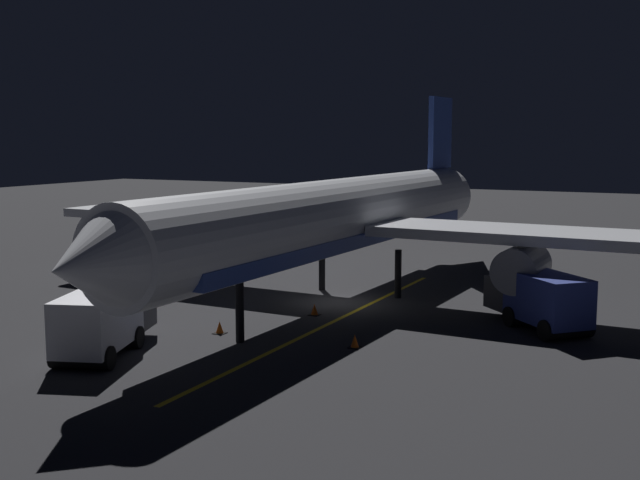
{
  "coord_description": "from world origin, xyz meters",
  "views": [
    {
      "loc": [
        -16.76,
        36.03,
        8.5
      ],
      "look_at": [
        0.0,
        2.0,
        3.5
      ],
      "focal_mm": 44.06,
      "sensor_mm": 36.0,
      "label": 1
    }
  ],
  "objects_px": {
    "traffic_cone_under_wing": "(220,328)",
    "baggage_truck": "(104,321)",
    "airliner": "(343,219)",
    "traffic_cone_near_right": "(355,342)",
    "catering_truck": "(540,300)",
    "traffic_cone_near_left": "(314,310)",
    "ground_crew_worker": "(120,325)"
  },
  "relations": [
    {
      "from": "airliner",
      "to": "traffic_cone_near_right",
      "type": "distance_m",
      "value": 10.11
    },
    {
      "from": "baggage_truck",
      "to": "traffic_cone_near_right",
      "type": "bearing_deg",
      "value": -148.84
    },
    {
      "from": "traffic_cone_near_right",
      "to": "traffic_cone_under_wing",
      "type": "bearing_deg",
      "value": 4.48
    },
    {
      "from": "airliner",
      "to": "traffic_cone_near_left",
      "type": "relative_size",
      "value": 71.17
    },
    {
      "from": "traffic_cone_near_right",
      "to": "traffic_cone_under_wing",
      "type": "height_order",
      "value": "same"
    },
    {
      "from": "baggage_truck",
      "to": "traffic_cone_near_right",
      "type": "height_order",
      "value": "baggage_truck"
    },
    {
      "from": "catering_truck",
      "to": "traffic_cone_under_wing",
      "type": "xyz_separation_m",
      "value": [
        12.3,
        7.08,
        -1.03
      ]
    },
    {
      "from": "catering_truck",
      "to": "airliner",
      "type": "bearing_deg",
      "value": -8.8
    },
    {
      "from": "catering_truck",
      "to": "traffic_cone_near_left",
      "type": "xyz_separation_m",
      "value": [
        10.2,
        2.08,
        -1.03
      ]
    },
    {
      "from": "airliner",
      "to": "baggage_truck",
      "type": "height_order",
      "value": "airliner"
    },
    {
      "from": "traffic_cone_under_wing",
      "to": "traffic_cone_near_right",
      "type": "bearing_deg",
      "value": -175.52
    },
    {
      "from": "traffic_cone_near_left",
      "to": "traffic_cone_under_wing",
      "type": "xyz_separation_m",
      "value": [
        2.1,
        5.01,
        0.0
      ]
    },
    {
      "from": "baggage_truck",
      "to": "traffic_cone_near_right",
      "type": "relative_size",
      "value": 11.78
    },
    {
      "from": "airliner",
      "to": "catering_truck",
      "type": "xyz_separation_m",
      "value": [
        -10.41,
        1.61,
        -3.0
      ]
    },
    {
      "from": "airliner",
      "to": "baggage_truck",
      "type": "xyz_separation_m",
      "value": [
        4.21,
        13.36,
        -2.98
      ]
    },
    {
      "from": "traffic_cone_near_left",
      "to": "traffic_cone_near_right",
      "type": "xyz_separation_m",
      "value": [
        -4.1,
        4.52,
        0.0
      ]
    },
    {
      "from": "ground_crew_worker",
      "to": "traffic_cone_under_wing",
      "type": "height_order",
      "value": "ground_crew_worker"
    },
    {
      "from": "baggage_truck",
      "to": "traffic_cone_near_left",
      "type": "distance_m",
      "value": 10.69
    },
    {
      "from": "baggage_truck",
      "to": "ground_crew_worker",
      "type": "height_order",
      "value": "baggage_truck"
    },
    {
      "from": "traffic_cone_near_left",
      "to": "traffic_cone_under_wing",
      "type": "height_order",
      "value": "same"
    },
    {
      "from": "airliner",
      "to": "traffic_cone_near_right",
      "type": "bearing_deg",
      "value": 117.71
    },
    {
      "from": "traffic_cone_under_wing",
      "to": "airliner",
      "type": "bearing_deg",
      "value": -102.29
    },
    {
      "from": "baggage_truck",
      "to": "traffic_cone_under_wing",
      "type": "distance_m",
      "value": 5.32
    },
    {
      "from": "baggage_truck",
      "to": "ground_crew_worker",
      "type": "distance_m",
      "value": 1.27
    },
    {
      "from": "traffic_cone_near_right",
      "to": "traffic_cone_under_wing",
      "type": "relative_size",
      "value": 1.0
    },
    {
      "from": "catering_truck",
      "to": "baggage_truck",
      "type": "bearing_deg",
      "value": 38.79
    },
    {
      "from": "ground_crew_worker",
      "to": "traffic_cone_under_wing",
      "type": "bearing_deg",
      "value": -125.96
    },
    {
      "from": "airliner",
      "to": "traffic_cone_under_wing",
      "type": "xyz_separation_m",
      "value": [
        1.89,
        8.69,
        -4.03
      ]
    },
    {
      "from": "catering_truck",
      "to": "ground_crew_worker",
      "type": "distance_m",
      "value": 18.21
    },
    {
      "from": "airliner",
      "to": "catering_truck",
      "type": "height_order",
      "value": "airliner"
    },
    {
      "from": "traffic_cone_under_wing",
      "to": "baggage_truck",
      "type": "bearing_deg",
      "value": 63.58
    },
    {
      "from": "airliner",
      "to": "traffic_cone_near_left",
      "type": "bearing_deg",
      "value": 93.25
    }
  ]
}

